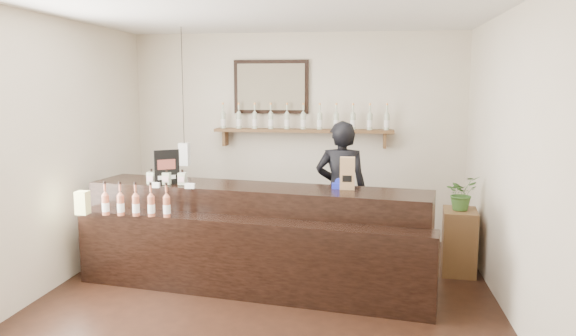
# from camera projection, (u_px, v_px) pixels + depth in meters

# --- Properties ---
(ground) EXTENTS (5.00, 5.00, 0.00)m
(ground) POSITION_uv_depth(u_px,v_px,m) (264.00, 305.00, 5.42)
(ground) COLOR black
(ground) RESTS_ON ground
(room_shell) EXTENTS (5.00, 5.00, 5.00)m
(room_shell) POSITION_uv_depth(u_px,v_px,m) (263.00, 129.00, 5.17)
(room_shell) COLOR beige
(room_shell) RESTS_ON ground
(back_wall_decor) EXTENTS (2.66, 0.96, 1.69)m
(back_wall_decor) POSITION_uv_depth(u_px,v_px,m) (284.00, 111.00, 7.51)
(back_wall_decor) COLOR brown
(back_wall_decor) RESTS_ON ground
(counter) EXTENTS (3.76, 1.55, 1.20)m
(counter) POSITION_uv_depth(u_px,v_px,m) (253.00, 239.00, 5.93)
(counter) COLOR black
(counter) RESTS_ON ground
(promo_sign) EXTENTS (0.23, 0.17, 0.38)m
(promo_sign) POSITION_uv_depth(u_px,v_px,m) (167.00, 167.00, 6.05)
(promo_sign) COLOR black
(promo_sign) RESTS_ON counter
(paper_bag) EXTENTS (0.16, 0.12, 0.33)m
(paper_bag) POSITION_uv_depth(u_px,v_px,m) (347.00, 173.00, 5.78)
(paper_bag) COLOR #99704A
(paper_bag) RESTS_ON counter
(tape_dispenser) EXTENTS (0.14, 0.06, 0.11)m
(tape_dispenser) POSITION_uv_depth(u_px,v_px,m) (338.00, 185.00, 5.81)
(tape_dispenser) COLOR #1A27BC
(tape_dispenser) RESTS_ON counter
(side_cabinet) EXTENTS (0.41, 0.53, 0.72)m
(side_cabinet) POSITION_uv_depth(u_px,v_px,m) (459.00, 241.00, 6.30)
(side_cabinet) COLOR brown
(side_cabinet) RESTS_ON ground
(potted_plant) EXTENTS (0.46, 0.45, 0.38)m
(potted_plant) POSITION_uv_depth(u_px,v_px,m) (461.00, 193.00, 6.22)
(potted_plant) COLOR #3B6729
(potted_plant) RESTS_ON side_cabinet
(shopkeeper) EXTENTS (0.71, 0.47, 1.91)m
(shopkeeper) POSITION_uv_depth(u_px,v_px,m) (341.00, 182.00, 6.70)
(shopkeeper) COLOR black
(shopkeeper) RESTS_ON ground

